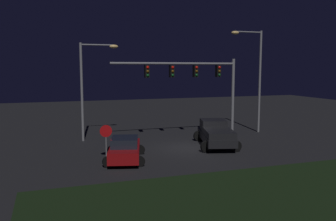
{
  "coord_description": "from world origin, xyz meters",
  "views": [
    {
      "loc": [
        -9.43,
        -23.48,
        5.76
      ],
      "look_at": [
        -1.1,
        0.91,
        2.67
      ],
      "focal_mm": 38.07,
      "sensor_mm": 36.0,
      "label": 1
    }
  ],
  "objects_px": {
    "traffic_signal_gantry": "(196,77)",
    "pickup_truck": "(216,132)",
    "stop_sign": "(106,136)",
    "street_lamp_left": "(90,79)",
    "car_sedan": "(125,149)",
    "street_lamp_right": "(254,69)"
  },
  "relations": [
    {
      "from": "traffic_signal_gantry",
      "to": "pickup_truck",
      "type": "bearing_deg",
      "value": -79.48
    },
    {
      "from": "pickup_truck",
      "to": "stop_sign",
      "type": "xyz_separation_m",
      "value": [
        -8.38,
        -1.61,
        0.56
      ]
    },
    {
      "from": "street_lamp_left",
      "to": "stop_sign",
      "type": "xyz_separation_m",
      "value": [
        0.14,
        -6.55,
        -3.36
      ]
    },
    {
      "from": "car_sedan",
      "to": "traffic_signal_gantry",
      "type": "relative_size",
      "value": 0.46
    },
    {
      "from": "pickup_truck",
      "to": "street_lamp_left",
      "type": "height_order",
      "value": "street_lamp_left"
    },
    {
      "from": "street_lamp_left",
      "to": "street_lamp_right",
      "type": "bearing_deg",
      "value": -4.3
    },
    {
      "from": "pickup_truck",
      "to": "traffic_signal_gantry",
      "type": "height_order",
      "value": "traffic_signal_gantry"
    },
    {
      "from": "traffic_signal_gantry",
      "to": "street_lamp_left",
      "type": "bearing_deg",
      "value": 164.02
    },
    {
      "from": "pickup_truck",
      "to": "street_lamp_left",
      "type": "bearing_deg",
      "value": 75.81
    },
    {
      "from": "car_sedan",
      "to": "street_lamp_left",
      "type": "xyz_separation_m",
      "value": [
        -1.21,
        7.07,
        4.18
      ]
    },
    {
      "from": "pickup_truck",
      "to": "street_lamp_right",
      "type": "xyz_separation_m",
      "value": [
        5.64,
        3.88,
        4.63
      ]
    },
    {
      "from": "street_lamp_right",
      "to": "stop_sign",
      "type": "relative_size",
      "value": 4.03
    },
    {
      "from": "street_lamp_left",
      "to": "car_sedan",
      "type": "bearing_deg",
      "value": -80.24
    },
    {
      "from": "car_sedan",
      "to": "stop_sign",
      "type": "relative_size",
      "value": 2.11
    },
    {
      "from": "car_sedan",
      "to": "street_lamp_left",
      "type": "bearing_deg",
      "value": 24.71
    },
    {
      "from": "car_sedan",
      "to": "street_lamp_right",
      "type": "xyz_separation_m",
      "value": [
        12.95,
        6.0,
        4.89
      ]
    },
    {
      "from": "traffic_signal_gantry",
      "to": "street_lamp_right",
      "type": "xyz_separation_m",
      "value": [
        6.13,
        1.24,
        0.6
      ]
    },
    {
      "from": "pickup_truck",
      "to": "street_lamp_right",
      "type": "relative_size",
      "value": 0.64
    },
    {
      "from": "traffic_signal_gantry",
      "to": "stop_sign",
      "type": "xyz_separation_m",
      "value": [
        -7.89,
        -4.25,
        -3.47
      ]
    },
    {
      "from": "street_lamp_right",
      "to": "traffic_signal_gantry",
      "type": "bearing_deg",
      "value": -168.6
    },
    {
      "from": "traffic_signal_gantry",
      "to": "stop_sign",
      "type": "relative_size",
      "value": 4.63
    },
    {
      "from": "street_lamp_right",
      "to": "stop_sign",
      "type": "xyz_separation_m",
      "value": [
        -14.02,
        -5.49,
        -4.07
      ]
    }
  ]
}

